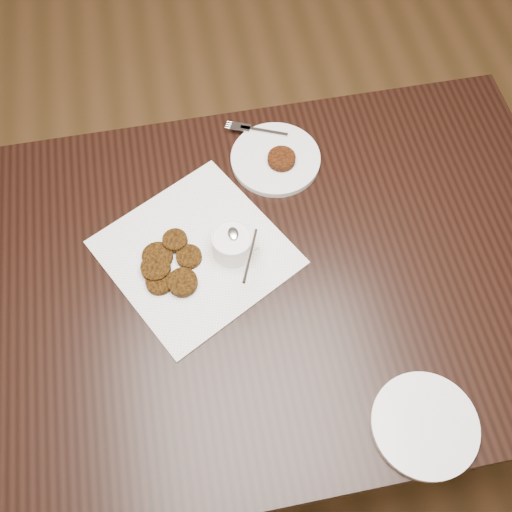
{
  "coord_description": "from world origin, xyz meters",
  "views": [
    {
      "loc": [
        -0.11,
        -0.43,
        1.76
      ],
      "look_at": [
        -0.01,
        0.08,
        0.8
      ],
      "focal_mm": 40.97,
      "sensor_mm": 36.0,
      "label": 1
    }
  ],
  "objects_px": {
    "table": "(257,342)",
    "napkin": "(196,252)",
    "sauce_ramekin": "(232,236)",
    "plate_empty": "(425,425)",
    "plate_with_patty": "(276,157)"
  },
  "relations": [
    {
      "from": "table",
      "to": "napkin",
      "type": "distance_m",
      "value": 0.4
    },
    {
      "from": "sauce_ramekin",
      "to": "plate_with_patty",
      "type": "xyz_separation_m",
      "value": [
        0.13,
        0.2,
        -0.05
      ]
    },
    {
      "from": "plate_with_patty",
      "to": "plate_empty",
      "type": "xyz_separation_m",
      "value": [
        0.13,
        -0.6,
        -0.01
      ]
    },
    {
      "from": "plate_empty",
      "to": "plate_with_patty",
      "type": "bearing_deg",
      "value": 102.57
    },
    {
      "from": "plate_with_patty",
      "to": "table",
      "type": "bearing_deg",
      "value": -109.29
    },
    {
      "from": "napkin",
      "to": "sauce_ramekin",
      "type": "bearing_deg",
      "value": -8.53
    },
    {
      "from": "table",
      "to": "plate_empty",
      "type": "distance_m",
      "value": 0.56
    },
    {
      "from": "table",
      "to": "plate_with_patty",
      "type": "xyz_separation_m",
      "value": [
        0.09,
        0.26,
        0.39
      ]
    },
    {
      "from": "plate_with_patty",
      "to": "napkin",
      "type": "bearing_deg",
      "value": -136.32
    },
    {
      "from": "table",
      "to": "napkin",
      "type": "bearing_deg",
      "value": 146.98
    },
    {
      "from": "table",
      "to": "napkin",
      "type": "xyz_separation_m",
      "value": [
        -0.11,
        0.07,
        0.38
      ]
    },
    {
      "from": "napkin",
      "to": "plate_empty",
      "type": "distance_m",
      "value": 0.53
    },
    {
      "from": "sauce_ramekin",
      "to": "plate_empty",
      "type": "height_order",
      "value": "sauce_ramekin"
    },
    {
      "from": "napkin",
      "to": "plate_empty",
      "type": "bearing_deg",
      "value": -50.57
    },
    {
      "from": "plate_with_patty",
      "to": "plate_empty",
      "type": "bearing_deg",
      "value": -77.43
    }
  ]
}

